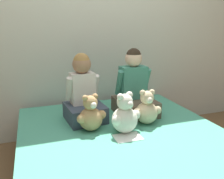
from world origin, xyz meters
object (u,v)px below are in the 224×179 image
child_on_left (84,95)px  sign_card (128,137)px  teddy_bear_between_children (125,116)px  bed (128,161)px  child_on_right (134,91)px  teddy_bear_held_by_right_child (147,109)px  teddy_bear_held_by_left_child (91,115)px

child_on_left → sign_card: 0.57m
teddy_bear_between_children → bed: bearing=-112.9°
child_on_right → teddy_bear_held_by_right_child: (0.00, -0.27, -0.10)m
bed → sign_card: bearing=136.3°
child_on_left → teddy_bear_held_by_left_child: (0.00, -0.24, -0.10)m
child_on_right → sign_card: child_on_right is taller
teddy_bear_held_by_right_child → sign_card: teddy_bear_held_by_right_child is taller
child_on_right → sign_card: 0.58m
child_on_left → teddy_bear_held_by_left_child: child_on_left is taller
child_on_left → teddy_bear_between_children: size_ratio=1.82×
teddy_bear_held_by_right_child → teddy_bear_held_by_left_child: bearing=-178.8°
sign_card → teddy_bear_held_by_left_child: bearing=135.8°
teddy_bear_held_by_left_child → bed: bearing=-56.6°
teddy_bear_held_by_left_child → teddy_bear_held_by_right_child: size_ratio=1.00×
bed → teddy_bear_between_children: bearing=86.0°
teddy_bear_between_children → sign_card: (-0.01, -0.10, -0.14)m
child_on_right → teddy_bear_held_by_right_child: size_ratio=2.05×
child_on_right → teddy_bear_held_by_left_child: 0.56m
child_on_left → sign_card: (0.23, -0.47, -0.23)m
bed → teddy_bear_between_children: (0.01, 0.11, 0.34)m
teddy_bear_held_by_right_child → sign_card: bearing=-138.2°
child_on_left → sign_card: size_ratio=2.87×
bed → teddy_bear_held_by_left_child: bearing=135.8°
teddy_bear_held_by_left_child → teddy_bear_held_by_right_child: (0.49, -0.03, 0.00)m
child_on_right → teddy_bear_between_children: 0.45m
bed → teddy_bear_held_by_right_child: size_ratio=6.39×
bed → teddy_bear_held_by_right_child: bearing=39.3°
teddy_bear_held_by_left_child → teddy_bear_held_by_right_child: same height
sign_card → child_on_left: bearing=116.7°
teddy_bear_between_children → child_on_left: bearing=105.3°
child_on_left → teddy_bear_held_by_right_child: size_ratio=1.97×
child_on_left → teddy_bear_between_children: (0.25, -0.37, -0.09)m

